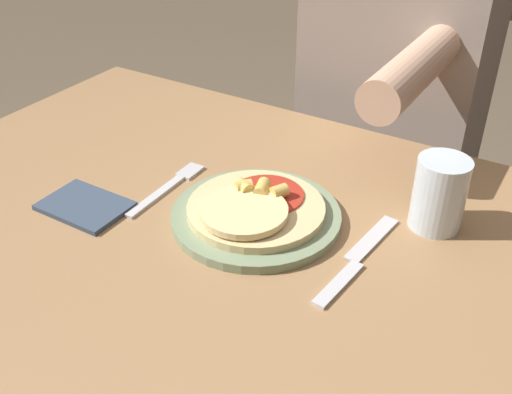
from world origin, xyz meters
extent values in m
cube|color=#9E754C|center=(0.00, 0.00, 0.75)|extent=(1.16, 0.82, 0.03)
cylinder|color=#9E754C|center=(-0.52, 0.35, 0.37)|extent=(0.06, 0.06, 0.73)
cylinder|color=gray|center=(0.02, 0.05, 0.77)|extent=(0.25, 0.25, 0.01)
cylinder|color=#E0C689|center=(0.02, 0.05, 0.78)|extent=(0.20, 0.20, 0.01)
cylinder|color=#B22D1E|center=(0.02, 0.08, 0.79)|extent=(0.11, 0.11, 0.00)
cylinder|color=beige|center=(0.02, 0.02, 0.80)|extent=(0.12, 0.12, 0.01)
cylinder|color=#E5BC5B|center=(-0.01, 0.07, 0.80)|extent=(0.03, 0.03, 0.02)
cylinder|color=#E5BC5B|center=(0.01, 0.08, 0.80)|extent=(0.03, 0.04, 0.02)
cylinder|color=#E5BC5B|center=(-0.01, 0.07, 0.80)|extent=(0.03, 0.03, 0.02)
cylinder|color=#E5BC5B|center=(0.04, 0.09, 0.80)|extent=(0.03, 0.03, 0.02)
cube|color=silver|center=(-0.14, 0.03, 0.77)|extent=(0.02, 0.13, 0.00)
cube|color=silver|center=(-0.14, 0.11, 0.77)|extent=(0.03, 0.05, 0.00)
cube|color=silver|center=(0.18, -0.01, 0.77)|extent=(0.03, 0.10, 0.00)
cube|color=silver|center=(0.18, 0.10, 0.77)|extent=(0.03, 0.12, 0.00)
cylinder|color=silver|center=(0.24, 0.18, 0.82)|extent=(0.07, 0.07, 0.11)
cube|color=#38475B|center=(-0.22, -0.05, 0.77)|extent=(0.13, 0.09, 0.01)
cylinder|color=#2D2D38|center=(-0.06, 0.62, 0.25)|extent=(0.11, 0.11, 0.51)
cylinder|color=#2D2D38|center=(0.10, 0.62, 0.25)|extent=(0.11, 0.11, 0.51)
cube|color=gray|center=(0.02, 0.62, 0.78)|extent=(0.36, 0.22, 0.55)
cylinder|color=tan|center=(0.13, 0.36, 0.92)|extent=(0.07, 0.30, 0.07)
camera|label=1|loc=(0.39, -0.55, 1.27)|focal=42.00mm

